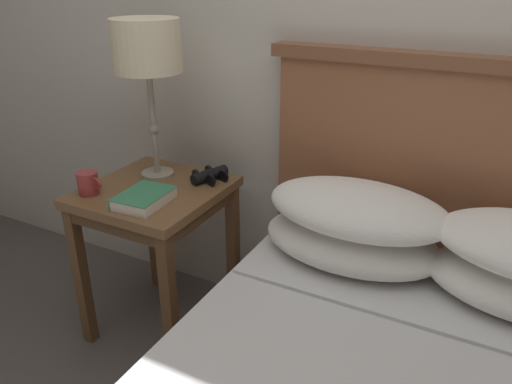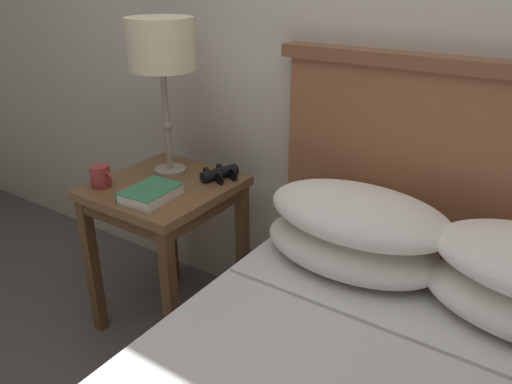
{
  "view_description": "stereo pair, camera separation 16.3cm",
  "coord_description": "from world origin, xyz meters",
  "px_view_note": "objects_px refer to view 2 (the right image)",
  "views": [
    {
      "loc": [
        0.51,
        -0.81,
        1.42
      ],
      "look_at": [
        -0.18,
        0.5,
        0.75
      ],
      "focal_mm": 35.0,
      "sensor_mm": 36.0,
      "label": 1
    },
    {
      "loc": [
        0.65,
        -0.73,
        1.42
      ],
      "look_at": [
        -0.18,
        0.5,
        0.75
      ],
      "focal_mm": 35.0,
      "sensor_mm": 36.0,
      "label": 2
    }
  ],
  "objects_px": {
    "book_on_nightstand": "(150,193)",
    "coffee_mug": "(101,176)",
    "binoculars_pair": "(220,173)",
    "table_lamp": "(161,48)",
    "nightstand": "(165,206)"
  },
  "relations": [
    {
      "from": "table_lamp",
      "to": "binoculars_pair",
      "type": "height_order",
      "value": "table_lamp"
    },
    {
      "from": "table_lamp",
      "to": "book_on_nightstand",
      "type": "relative_size",
      "value": 2.85
    },
    {
      "from": "nightstand",
      "to": "binoculars_pair",
      "type": "bearing_deg",
      "value": 46.73
    },
    {
      "from": "table_lamp",
      "to": "binoculars_pair",
      "type": "bearing_deg",
      "value": 14.01
    },
    {
      "from": "book_on_nightstand",
      "to": "coffee_mug",
      "type": "bearing_deg",
      "value": -173.48
    },
    {
      "from": "table_lamp",
      "to": "nightstand",
      "type": "bearing_deg",
      "value": -59.32
    },
    {
      "from": "nightstand",
      "to": "book_on_nightstand",
      "type": "bearing_deg",
      "value": -65.5
    },
    {
      "from": "book_on_nightstand",
      "to": "coffee_mug",
      "type": "distance_m",
      "value": 0.24
    },
    {
      "from": "nightstand",
      "to": "book_on_nightstand",
      "type": "relative_size",
      "value": 3.04
    },
    {
      "from": "book_on_nightstand",
      "to": "coffee_mug",
      "type": "xyz_separation_m",
      "value": [
        -0.23,
        -0.03,
        0.02
      ]
    },
    {
      "from": "nightstand",
      "to": "coffee_mug",
      "type": "bearing_deg",
      "value": -138.65
    },
    {
      "from": "nightstand",
      "to": "book_on_nightstand",
      "type": "distance_m",
      "value": 0.18
    },
    {
      "from": "book_on_nightstand",
      "to": "coffee_mug",
      "type": "height_order",
      "value": "coffee_mug"
    },
    {
      "from": "coffee_mug",
      "to": "table_lamp",
      "type": "bearing_deg",
      "value": 66.98
    },
    {
      "from": "binoculars_pair",
      "to": "table_lamp",
      "type": "bearing_deg",
      "value": -165.99
    }
  ]
}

